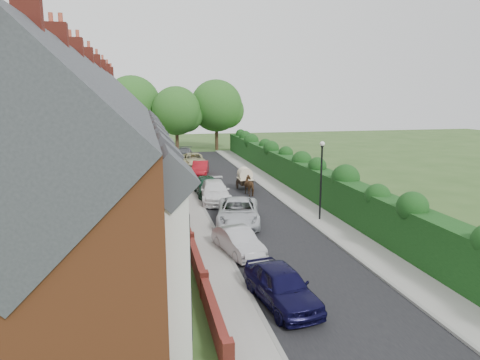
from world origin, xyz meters
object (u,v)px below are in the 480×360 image
(car_navy, at_px, (282,285))
(car_silver_b, at_px, (238,212))
(car_grey, at_px, (184,154))
(car_white, at_px, (214,192))
(car_red, at_px, (200,168))
(car_silver_a, at_px, (238,241))
(car_green, at_px, (207,186))
(car_beige, at_px, (193,160))
(horse_cart, at_px, (245,177))
(lamppost, at_px, (321,171))
(horse, at_px, (251,186))

(car_navy, relative_size, car_silver_b, 0.79)
(car_navy, height_order, car_grey, car_navy)
(car_white, bearing_deg, car_red, 91.42)
(car_silver_a, bearing_deg, car_green, 76.12)
(car_navy, bearing_deg, car_silver_b, 78.52)
(car_beige, distance_m, car_grey, 5.63)
(car_white, xyz_separation_m, car_red, (0.35, 11.20, -0.06))
(horse_cart, bearing_deg, car_green, -156.84)
(lamppost, xyz_separation_m, car_silver_b, (-5.31, 0.44, -2.51))
(car_white, height_order, car_grey, car_white)
(car_grey, distance_m, horse, 21.21)
(car_navy, relative_size, car_red, 1.02)
(car_silver_a, xyz_separation_m, car_silver_b, (1.09, 5.04, 0.12))
(car_silver_a, bearing_deg, horse, 60.89)
(horse, bearing_deg, car_grey, -91.63)
(car_beige, bearing_deg, car_navy, -89.84)
(car_red, height_order, car_grey, car_grey)
(car_navy, height_order, car_green, car_green)
(car_silver_a, distance_m, car_red, 22.42)
(car_silver_a, relative_size, car_red, 0.93)
(lamppost, xyz_separation_m, horse, (-2.60, 8.08, -2.51))
(lamppost, distance_m, car_navy, 12.06)
(lamppost, height_order, horse, lamppost)
(car_green, bearing_deg, car_silver_b, -85.02)
(car_silver_a, bearing_deg, car_silver_b, 65.33)
(car_red, bearing_deg, car_navy, -79.59)
(car_white, bearing_deg, car_green, 100.50)
(car_navy, xyz_separation_m, car_green, (-0.16, 18.80, 0.05))
(car_grey, bearing_deg, car_beige, -74.65)
(horse_cart, bearing_deg, car_silver_a, -104.50)
(car_navy, distance_m, car_red, 28.00)
(car_silver_b, relative_size, car_beige, 1.04)
(car_navy, relative_size, horse, 2.39)
(car_green, bearing_deg, car_white, -83.04)
(car_beige, bearing_deg, car_green, -91.25)
(car_navy, height_order, car_white, car_white)
(lamppost, relative_size, car_silver_b, 0.92)
(car_green, bearing_deg, car_silver_a, -91.77)
(car_red, bearing_deg, car_white, -80.48)
(lamppost, xyz_separation_m, car_red, (-5.46, 17.80, -2.58))
(car_navy, distance_m, horse, 18.58)
(car_silver_a, bearing_deg, lamppost, 23.27)
(car_grey, bearing_deg, car_silver_a, -80.76)
(car_silver_b, bearing_deg, lamppost, 7.36)
(car_grey, bearing_deg, lamppost, -68.37)
(car_grey, bearing_deg, car_white, -79.52)
(car_navy, xyz_separation_m, car_silver_b, (0.60, 10.64, 0.03))
(car_red, xyz_separation_m, horse, (2.86, -9.72, 0.07))
(car_navy, xyz_separation_m, horse, (3.30, 18.28, 0.03))
(car_white, xyz_separation_m, horse, (3.21, 1.48, 0.01))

